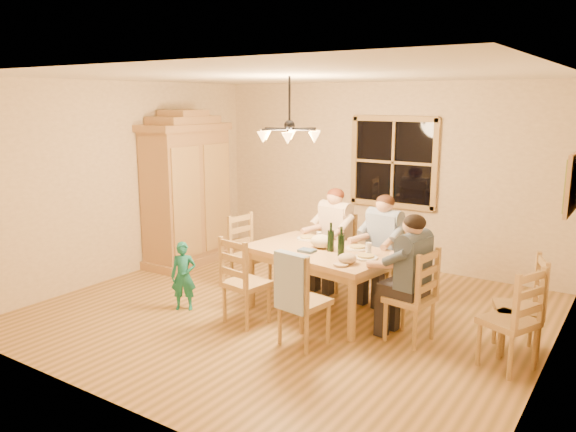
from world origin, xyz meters
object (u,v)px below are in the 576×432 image
Objects in this scene: chair_near_left at (247,296)px; chair_spare_back at (516,324)px; wine_bottle_a at (331,237)px; armoire at (187,194)px; wine_bottle_b at (341,241)px; adult_woman at (334,226)px; child at (184,276)px; chair_end_right at (409,312)px; adult_slate_man at (412,262)px; chair_spare_front at (507,337)px; chair_far_left at (334,266)px; chair_near_right at (304,315)px; chair_far_right at (382,277)px; dining_table at (321,258)px; chandelier at (289,134)px; adult_plaid_man at (384,235)px; chair_end_left at (251,268)px.

chair_spare_back is (2.67, 0.84, 0.00)m from chair_near_left.
wine_bottle_a is at bearing 72.77° from chair_spare_back.
wine_bottle_b is (3.05, -0.80, -0.13)m from armoire.
adult_woman is 2.04m from child.
wine_bottle_b is (0.85, 0.60, 0.62)m from chair_near_left.
wine_bottle_b reaches higher than chair_end_right.
adult_slate_man is 1.13m from chair_spare_front.
adult_woman is at bearing 23.00° from child.
chair_near_left is at bearing 90.00° from chair_far_left.
chair_near_right is 1.13× the size of adult_woman.
chair_far_right is at bearing 46.64° from chair_end_right.
chair_near_right reaches higher than child.
dining_table is 2.18m from chair_spare_front.
armoire is 2.56m from chair_far_left.
adult_slate_man is at bearing -3.98° from wine_bottle_b.
chandelier is 0.78× the size of chair_far_right.
armoire is 2.32× the size of chair_spare_front.
dining_table is 1.84× the size of chair_far_left.
adult_plaid_man is at bearing 64.80° from chair_near_left.
chair_spare_back is (1.84, 0.97, 0.00)m from chair_near_right.
adult_slate_man is 1.07× the size of child.
wine_bottle_b is (1.47, -0.29, 0.62)m from chair_end_left.
chair_far_right is at bearing 83.09° from chair_spare_front.
adult_slate_man is at bearing 153.43° from adult_woman.
chandelier is 0.78× the size of chair_near_right.
chair_end_left is at bearing 172.03° from wine_bottle_a.
chair_spare_front is at bearing -7.21° from wine_bottle_a.
chair_spare_front is at bearing -10.97° from armoire.
adult_woman is at bearing 90.00° from chair_near_left.
chair_end_right reaches higher than child.
chair_end_right is 1.21× the size of child.
chair_far_right is 1.00× the size of chair_near_left.
wine_bottle_a is at bearing 124.88° from chair_far_left.
chair_spare_back is (2.44, -0.73, -0.54)m from adult_woman.
adult_slate_man is at bearing -9.54° from wine_bottle_a.
adult_plaid_man is (0.75, 0.93, -1.24)m from chandelier.
chair_spare_back is (1.70, -0.62, 0.00)m from chair_far_right.
chair_end_right is (1.45, -1.02, 0.00)m from chair_far_left.
wine_bottle_b reaches higher than chair_spare_front.
armoire is at bearing 9.56° from chair_far_right.
chair_spare_front is at bearing 164.24° from adult_woman.
chair_spare_back is at bearing 3.13° from dining_table.
chandelier is 1.31m from wine_bottle_b.
chair_spare_front is 1.00× the size of chair_spare_back.
chair_near_right is (0.83, -0.13, 0.00)m from chair_near_left.
chair_far_left is 3.00× the size of wine_bottle_b.
chandelier is 0.78× the size of chair_near_left.
chandelier is 1.99m from chair_near_right.
chair_near_left is at bearing -126.57° from dining_table.
wine_bottle_a is at bearing -1.28° from dining_table.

